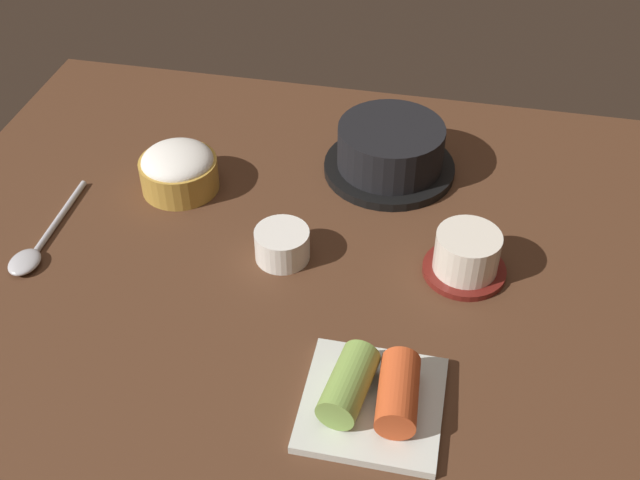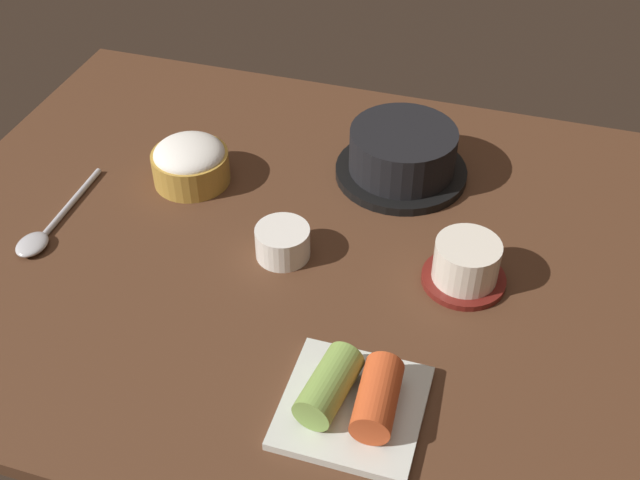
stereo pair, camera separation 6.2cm
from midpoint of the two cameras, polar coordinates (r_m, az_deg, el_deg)
dining_table at (r=96.58cm, az=1.05°, el=-0.85°), size 100.00×76.00×2.00cm
stone_pot at (r=105.93cm, az=7.75°, el=6.22°), size 17.98×17.98×7.18cm
rice_bowl at (r=105.29cm, az=-7.84°, el=5.68°), size 10.33×10.33×6.19cm
tea_cup_with_saucer at (r=91.45cm, az=12.59°, el=-1.79°), size 9.88×9.88×5.77cm
banchan_cup_center at (r=93.17cm, az=-0.86°, el=-0.16°), size 6.64×6.64×3.97cm
kimchi_plate at (r=77.89cm, az=4.76°, el=-11.57°), size 13.93×13.93×5.00cm
spoon at (r=101.81cm, az=-17.93°, el=0.56°), size 3.60×18.68×1.35cm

